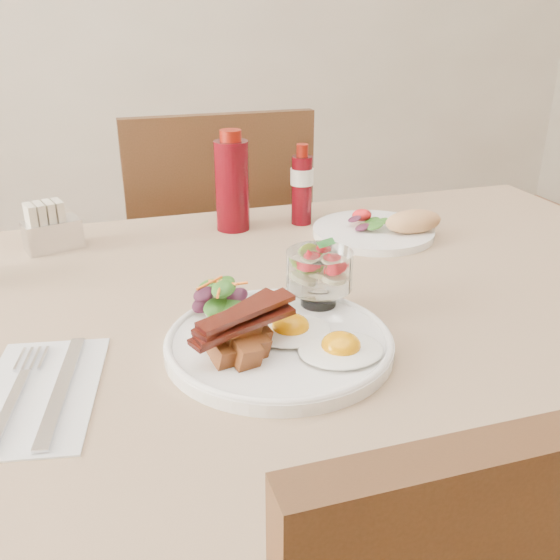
{
  "coord_description": "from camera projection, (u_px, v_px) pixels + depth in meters",
  "views": [
    {
      "loc": [
        -0.28,
        -0.77,
        1.14
      ],
      "look_at": [
        -0.06,
        -0.07,
        0.82
      ],
      "focal_mm": 40.0,
      "sensor_mm": 36.0,
      "label": 1
    }
  ],
  "objects": [
    {
      "name": "main_plate",
      "position": [
        279.0,
        344.0,
        0.76
      ],
      "size": [
        0.28,
        0.28,
        0.02
      ],
      "primitive_type": "cylinder",
      "color": "white",
      "rests_on": "table"
    },
    {
      "name": "sugar_caddy",
      "position": [
        50.0,
        230.0,
        1.07
      ],
      "size": [
        0.1,
        0.08,
        0.08
      ],
      "rotation": [
        0.0,
        0.0,
        0.29
      ],
      "color": "silver",
      "rests_on": "table"
    },
    {
      "name": "hot_sauce_bottle",
      "position": [
        302.0,
        186.0,
        1.18
      ],
      "size": [
        0.05,
        0.05,
        0.15
      ],
      "rotation": [
        0.0,
        0.0,
        -0.12
      ],
      "color": "#50040C",
      "rests_on": "table"
    },
    {
      "name": "fruit_cup",
      "position": [
        319.0,
        270.0,
        0.83
      ],
      "size": [
        0.09,
        0.09,
        0.09
      ],
      "rotation": [
        0.0,
        0.0,
        -0.19
      ],
      "color": "white",
      "rests_on": "main_plate"
    },
    {
      "name": "bacon_potato_pile",
      "position": [
        242.0,
        334.0,
        0.71
      ],
      "size": [
        0.13,
        0.09,
        0.06
      ],
      "rotation": [
        0.0,
        0.0,
        -0.05
      ],
      "color": "brown",
      "rests_on": "main_plate"
    },
    {
      "name": "napkin_cutlery",
      "position": [
        40.0,
        392.0,
        0.68
      ],
      "size": [
        0.16,
        0.24,
        0.01
      ],
      "rotation": [
        0.0,
        0.0,
        -0.18
      ],
      "color": "silver",
      "rests_on": "table"
    },
    {
      "name": "table",
      "position": [
        302.0,
        350.0,
        0.94
      ],
      "size": [
        1.33,
        0.88,
        0.75
      ],
      "color": "#4E2D18",
      "rests_on": "ground"
    },
    {
      "name": "chair_far",
      "position": [
        215.0,
        270.0,
        1.58
      ],
      "size": [
        0.42,
        0.42,
        0.93
      ],
      "color": "#4E2D18",
      "rests_on": "ground"
    },
    {
      "name": "second_plate",
      "position": [
        383.0,
        228.0,
        1.14
      ],
      "size": [
        0.23,
        0.22,
        0.06
      ],
      "rotation": [
        0.0,
        0.0,
        -0.12
      ],
      "color": "white",
      "rests_on": "table"
    },
    {
      "name": "fried_eggs",
      "position": [
        315.0,
        338.0,
        0.75
      ],
      "size": [
        0.17,
        0.18,
        0.03
      ],
      "rotation": [
        0.0,
        0.0,
        -0.35
      ],
      "color": "white",
      "rests_on": "main_plate"
    },
    {
      "name": "side_salad",
      "position": [
        221.0,
        299.0,
        0.82
      ],
      "size": [
        0.08,
        0.08,
        0.04
      ],
      "rotation": [
        0.0,
        0.0,
        0.18
      ],
      "color": "#255316",
      "rests_on": "main_plate"
    },
    {
      "name": "ketchup_bottle",
      "position": [
        232.0,
        184.0,
        1.15
      ],
      "size": [
        0.08,
        0.08,
        0.19
      ],
      "rotation": [
        0.0,
        0.0,
        0.4
      ],
      "color": "#50040C",
      "rests_on": "table"
    }
  ]
}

